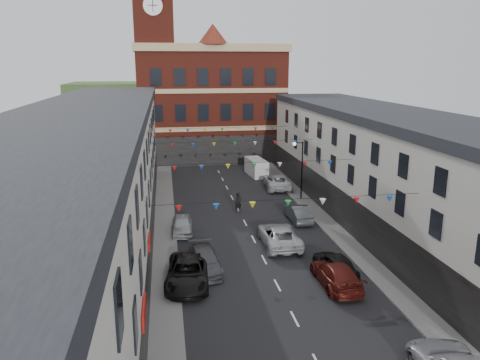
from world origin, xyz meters
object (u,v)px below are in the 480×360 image
car_left_e (182,225)px  pedestrian (238,203)px  car_right_c (336,274)px  moving_car (279,235)px  car_right_e (298,213)px  white_van (256,167)px  car_right_f (277,181)px  car_left_d (204,260)px  car_right_d (335,264)px  street_lamp (300,163)px  car_left_c (188,272)px

car_left_e → pedestrian: size_ratio=2.17×
car_right_c → moving_car: 7.34m
car_right_e → white_van: bearing=-89.8°
car_right_f → pedestrian: 9.69m
pedestrian → car_left_d: bearing=-125.0°
car_left_d → car_right_d: bearing=-15.8°
moving_car → white_van: white_van is taller
street_lamp → car_right_d: 17.46m
white_van → pedestrian: size_ratio=2.43×
car_left_e → moving_car: 8.13m
car_left_e → car_left_c: bearing=-87.6°
car_right_c → car_left_d: bearing=-23.8°
car_right_e → car_right_f: 11.09m
car_right_d → car_right_f: car_right_f is taller
car_left_c → car_right_d: 9.63m
white_van → pedestrian: (-4.52, -14.40, -0.07)m
car_left_c → car_right_e: 14.79m
street_lamp → moving_car: size_ratio=1.05×
car_left_c → car_left_d: car_left_c is taller
car_right_c → car_right_e: (1.10, 12.38, -0.02)m
car_left_e → moving_car: (7.18, -3.81, 0.10)m
street_lamp → car_left_d: size_ratio=1.22×
street_lamp → car_left_e: (-12.05, -7.68, -3.20)m
car_left_e → white_van: (9.89, 19.07, 0.32)m
car_right_c → car_right_d: 1.66m
car_right_d → car_right_f: (1.37, 21.87, 0.07)m
car_left_d → car_right_e: size_ratio=1.11×
car_right_d → white_van: size_ratio=0.93×
car_right_c → moving_car: moving_car is taller
car_right_c → car_left_e: bearing=-50.1°
car_right_d → car_right_e: (0.58, 10.80, 0.00)m
car_right_e → pedestrian: pedestrian is taller
car_left_e → white_van: bearing=65.0°
car_right_e → white_van: (-0.31, 17.58, 0.29)m
pedestrian → car_right_d: bearing=-88.9°
car_left_e → car_right_c: size_ratio=0.79×
car_left_e → car_right_d: (9.63, -9.31, 0.03)m
car_left_c → pedestrian: 14.89m
moving_car → pedestrian: pedestrian is taller
street_lamp → car_right_d: (-2.42, -16.99, -3.17)m
car_right_e → car_left_d: bearing=43.7°
car_right_e → moving_car: size_ratio=0.78×
car_right_f → white_van: 6.61m
street_lamp → car_right_e: bearing=-106.6°
car_left_e → white_van: 21.48m
street_lamp → car_right_c: bearing=-99.0°
car_left_d → car_right_d: car_right_d is taller
car_left_e → car_right_f: size_ratio=0.71×
car_right_c → white_van: bearing=-91.5°
car_left_c → car_right_f: car_right_f is taller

